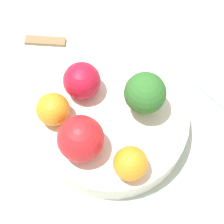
# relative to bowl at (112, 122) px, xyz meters

# --- Properties ---
(ground_plane) EXTENTS (6.00, 6.00, 0.00)m
(ground_plane) POSITION_rel_bowl_xyz_m (0.00, 0.00, -0.04)
(ground_plane) COLOR gray
(table_surface) EXTENTS (1.20, 1.20, 0.02)m
(table_surface) POSITION_rel_bowl_xyz_m (0.00, 0.00, -0.03)
(table_surface) COLOR #B2C6B2
(table_surface) RESTS_ON ground_plane
(bowl) EXTENTS (0.21, 0.21, 0.04)m
(bowl) POSITION_rel_bowl_xyz_m (0.00, 0.00, 0.00)
(bowl) COLOR silver
(bowl) RESTS_ON table_surface
(broccoli) EXTENTS (0.05, 0.05, 0.07)m
(broccoli) POSITION_rel_bowl_xyz_m (-0.04, 0.02, 0.06)
(broccoli) COLOR #8CB76B
(broccoli) RESTS_ON bowl
(apple_red) EXTENTS (0.05, 0.05, 0.05)m
(apple_red) POSITION_rel_bowl_xyz_m (0.01, -0.06, 0.05)
(apple_red) COLOR #B7142D
(apple_red) RESTS_ON bowl
(apple_green) EXTENTS (0.06, 0.06, 0.06)m
(apple_green) POSITION_rel_bowl_xyz_m (0.06, 0.01, 0.05)
(apple_green) COLOR red
(apple_green) RESTS_ON bowl
(orange_front) EXTENTS (0.04, 0.04, 0.04)m
(orange_front) POSITION_rel_bowl_xyz_m (0.03, 0.07, 0.04)
(orange_front) COLOR orange
(orange_front) RESTS_ON bowl
(orange_back) EXTENTS (0.04, 0.04, 0.04)m
(orange_back) POSITION_rel_bowl_xyz_m (0.06, -0.05, 0.04)
(orange_back) COLOR orange
(orange_back) RESTS_ON bowl
(spoon) EXTENTS (0.06, 0.06, 0.01)m
(spoon) POSITION_rel_bowl_xyz_m (-0.01, -0.19, -0.02)
(spoon) COLOR olive
(spoon) RESTS_ON table_surface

